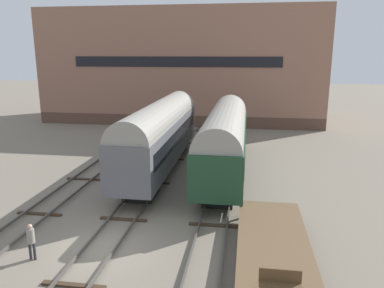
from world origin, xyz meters
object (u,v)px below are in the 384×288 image
object	(u,v)px
train_car_green	(225,137)
bench	(280,282)
train_car_grey	(160,132)
person_worker	(31,238)

from	to	relation	value
train_car_green	bench	bearing A→B (deg)	-79.74
train_car_green	bench	size ratio (longest dim) A/B	11.76
train_car_grey	bench	bearing A→B (deg)	-64.01
train_car_grey	person_worker	distance (m)	13.87
train_car_grey	person_worker	bearing A→B (deg)	-101.16
train_car_grey	train_car_green	distance (m)	4.92
train_car_green	train_car_grey	bearing A→B (deg)	176.35
train_car_grey	train_car_green	size ratio (longest dim) A/B	1.03
train_car_grey	person_worker	xyz separation A→B (m)	(-2.66, -13.46, -2.03)
train_car_grey	train_car_green	bearing A→B (deg)	-3.65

